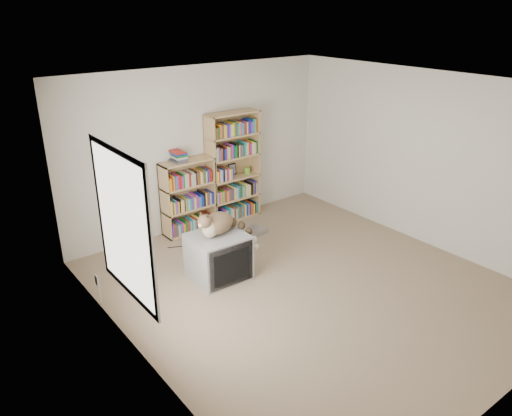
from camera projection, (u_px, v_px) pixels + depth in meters
floor at (307, 286)px, 6.33m from camera, size 4.50×5.00×0.01m
wall_back at (199, 148)px, 7.68m from camera, size 4.50×0.02×2.50m
wall_left at (133, 247)px, 4.58m from camera, size 0.02×5.00×2.50m
wall_right at (426, 160)px, 7.12m from camera, size 0.02×5.00×2.50m
ceiling at (316, 86)px, 5.37m from camera, size 4.50×5.00×0.02m
window at (124, 225)px, 4.68m from camera, size 0.02×1.22×1.52m
crt_tv at (218, 256)px, 6.43m from camera, size 0.71×0.65×0.60m
cat at (223, 226)px, 6.34m from camera, size 0.81×0.53×0.60m
bookcase_tall at (233, 169)px, 8.02m from camera, size 0.88×0.30×1.77m
bookcase_short at (188, 199)px, 7.67m from camera, size 0.84×0.30×1.15m
book_stack at (178, 156)px, 7.33m from camera, size 0.20×0.26×0.17m
green_mug at (247, 170)px, 8.18m from camera, size 0.10×0.10×0.11m
framed_print at (232, 169)px, 8.12m from camera, size 0.14×0.05×0.19m
dvd_player at (255, 231)px, 7.73m from camera, size 0.39×0.31×0.08m
wall_outlet at (97, 280)px, 5.84m from camera, size 0.01×0.08×0.13m
floor_cables at (229, 238)px, 7.61m from camera, size 1.20×0.70×0.01m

